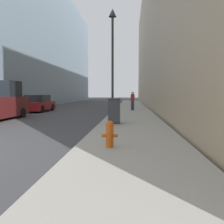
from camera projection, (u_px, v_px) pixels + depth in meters
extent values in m
cube|color=#ADA89E|center=(132.00, 110.00, 23.74)|extent=(3.30, 60.00, 0.14)
cube|color=#849EB2|center=(3.00, 36.00, 32.29)|extent=(12.00, 60.00, 18.09)
cube|color=tan|center=(195.00, 33.00, 30.45)|extent=(12.00, 60.00, 18.02)
cylinder|color=#D15614|center=(110.00, 137.00, 6.83)|extent=(0.21, 0.21, 0.59)
sphere|color=#D15614|center=(110.00, 125.00, 6.80)|extent=(0.22, 0.22, 0.22)
cylinder|color=#D15614|center=(110.00, 122.00, 6.80)|extent=(0.06, 0.06, 0.05)
cylinder|color=#D15614|center=(109.00, 137.00, 6.66)|extent=(0.11, 0.12, 0.11)
cylinder|color=#D15614|center=(104.00, 136.00, 6.84)|extent=(0.12, 0.09, 0.09)
cylinder|color=#D15614|center=(116.00, 136.00, 6.81)|extent=(0.12, 0.09, 0.09)
cube|color=#3D3D42|center=(114.00, 111.00, 12.23)|extent=(0.57, 0.56, 1.12)
cube|color=#2D2D31|center=(114.00, 99.00, 12.18)|extent=(0.58, 0.58, 0.08)
cylinder|color=black|center=(110.00, 121.00, 12.52)|extent=(0.05, 0.16, 0.16)
cylinder|color=black|center=(119.00, 121.00, 12.48)|extent=(0.05, 0.16, 0.16)
cylinder|color=#2D332D|center=(113.00, 114.00, 16.44)|extent=(0.28, 0.28, 0.25)
cylinder|color=#2D332D|center=(113.00, 67.00, 16.21)|extent=(0.15, 0.15, 6.39)
cone|color=#2D332D|center=(113.00, 13.00, 15.96)|extent=(0.50, 0.50, 0.50)
cube|color=black|center=(2.00, 89.00, 15.96)|extent=(1.89, 1.75, 1.00)
cylinder|color=black|center=(22.00, 113.00, 16.75)|extent=(0.24, 0.64, 0.64)
cube|color=maroon|center=(38.00, 106.00, 22.36)|extent=(1.80, 4.52, 0.72)
cube|color=#1E2328|center=(38.00, 98.00, 22.31)|extent=(1.59, 2.35, 0.60)
cylinder|color=black|center=(35.00, 107.00, 23.78)|extent=(0.24, 0.64, 0.64)
cylinder|color=black|center=(52.00, 107.00, 23.66)|extent=(0.24, 0.64, 0.64)
cylinder|color=black|center=(23.00, 109.00, 21.09)|extent=(0.24, 0.64, 0.64)
cylinder|color=black|center=(42.00, 109.00, 20.96)|extent=(0.24, 0.64, 0.64)
cube|color=#2D3347|center=(133.00, 106.00, 21.80)|extent=(0.28, 0.20, 0.79)
cube|color=maroon|center=(133.00, 98.00, 21.74)|extent=(0.33, 0.20, 0.63)
sphere|color=tan|center=(133.00, 93.00, 21.71)|extent=(0.22, 0.22, 0.22)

